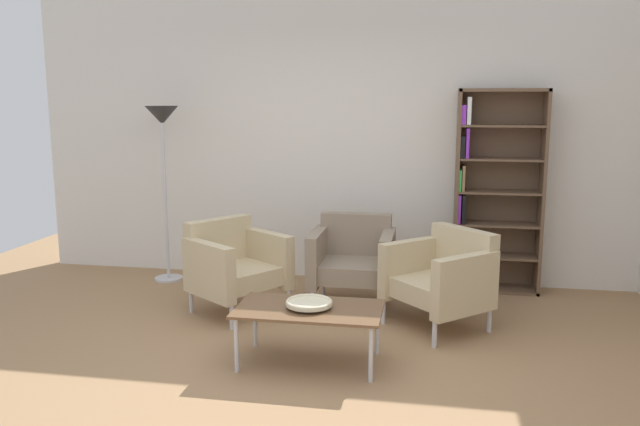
{
  "coord_description": "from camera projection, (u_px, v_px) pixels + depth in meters",
  "views": [
    {
      "loc": [
        0.87,
        -3.88,
        1.81
      ],
      "look_at": [
        0.02,
        0.84,
        0.95
      ],
      "focal_mm": 35.89,
      "sensor_mm": 36.0,
      "label": 1
    }
  ],
  "objects": [
    {
      "name": "ground_plane",
      "position": [
        294.0,
        376.0,
        4.23
      ],
      "size": [
        8.32,
        8.32,
        0.0
      ],
      "primitive_type": "plane",
      "color": "#9E7751"
    },
    {
      "name": "armchair_by_bookshelf",
      "position": [
        234.0,
        264.0,
        5.47
      ],
      "size": [
        0.93,
        0.95,
        0.78
      ],
      "rotation": [
        0.0,
        0.0,
        0.95
      ],
      "color": "#C6B289",
      "rests_on": "ground_plane"
    },
    {
      "name": "coffee_table_low",
      "position": [
        309.0,
        312.0,
        4.38
      ],
      "size": [
        1.0,
        0.56,
        0.4
      ],
      "color": "brown",
      "rests_on": "ground_plane"
    },
    {
      "name": "armchair_corner_red",
      "position": [
        353.0,
        258.0,
        5.66
      ],
      "size": [
        0.72,
        0.66,
        0.78
      ],
      "rotation": [
        0.0,
        0.0,
        0.0
      ],
      "color": "gray",
      "rests_on": "ground_plane"
    },
    {
      "name": "plaster_back_panel",
      "position": [
        347.0,
        135.0,
        6.35
      ],
      "size": [
        6.4,
        0.12,
        2.9
      ],
      "primitive_type": "cube",
      "color": "silver",
      "rests_on": "ground_plane"
    },
    {
      "name": "armchair_spare_guest",
      "position": [
        443.0,
        277.0,
        5.08
      ],
      "size": [
        0.95,
        0.95,
        0.78
      ],
      "rotation": [
        0.0,
        0.0,
        -0.82
      ],
      "color": "#C6B289",
      "rests_on": "ground_plane"
    },
    {
      "name": "floor_lamp_torchiere",
      "position": [
        163.0,
        136.0,
        6.23
      ],
      "size": [
        0.32,
        0.32,
        1.74
      ],
      "color": "silver",
      "rests_on": "ground_plane"
    },
    {
      "name": "decorative_bowl",
      "position": [
        309.0,
        303.0,
        4.37
      ],
      "size": [
        0.32,
        0.32,
        0.05
      ],
      "color": "beige",
      "rests_on": "coffee_table_low"
    },
    {
      "name": "bookshelf_tall",
      "position": [
        492.0,
        193.0,
        6.0
      ],
      "size": [
        0.8,
        0.3,
        1.9
      ],
      "color": "brown",
      "rests_on": "ground_plane"
    }
  ]
}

